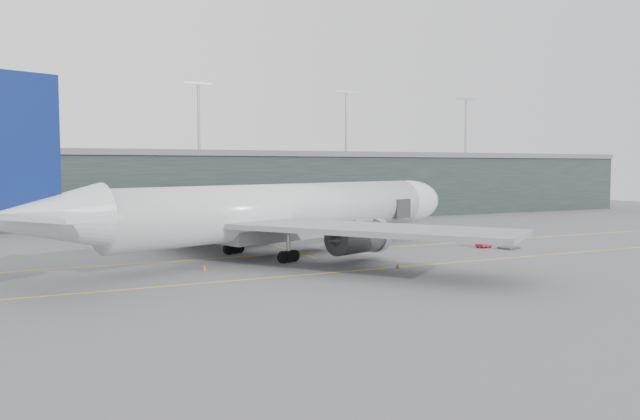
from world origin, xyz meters
name	(u,v)px	position (x,y,z in m)	size (l,w,h in m)	color
ground	(254,252)	(0.00, 0.00, 0.00)	(320.00, 320.00, 0.00)	#5C5B61
taxiline_a	(264,255)	(0.00, -4.00, 0.01)	(160.00, 0.25, 0.02)	yellow
taxiline_b	(315,274)	(0.00, -20.00, 0.01)	(160.00, 0.25, 0.02)	yellow
taxiline_lead_main	(242,236)	(5.00, 20.00, 0.01)	(0.25, 60.00, 0.02)	yellow
terminal	(166,186)	(0.00, 58.00, 7.62)	(240.00, 36.00, 29.00)	black
main_aircraft	(283,212)	(2.47, -4.54, 5.82)	(71.48, 65.98, 20.75)	silver
jet_bridge	(301,202)	(18.07, 24.55, 5.15)	(17.99, 43.65, 6.88)	#2D2D32
gse_cart	(484,242)	(31.77, -10.44, 0.84)	(2.43, 1.78, 1.51)	red
baggage_dolly	(509,248)	(34.10, -13.08, 0.16)	(2.75, 2.20, 0.27)	#35363A
uld_a	(193,239)	(-6.15, 9.88, 0.98)	(2.17, 1.80, 1.86)	#39383D
uld_b	(219,237)	(-1.82, 10.69, 1.08)	(2.28, 1.83, 2.06)	#39383D
uld_c	(237,237)	(1.35, 11.53, 0.88)	(1.96, 1.62, 1.67)	#39383D
cone_nose	(482,241)	(35.03, -6.12, 0.32)	(0.41, 0.41, 0.65)	orange
cone_wing_stbd	(398,266)	(10.32, -20.68, 0.32)	(0.40, 0.40, 0.64)	#CF460B
cone_wing_port	(278,238)	(8.16, 11.51, 0.37)	(0.47, 0.47, 0.75)	orange
cone_tail	(204,268)	(-10.45, -12.61, 0.36)	(0.46, 0.46, 0.72)	#E55A0C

